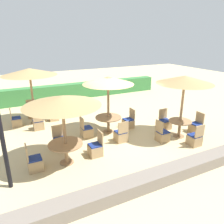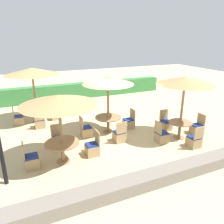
% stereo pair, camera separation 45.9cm
% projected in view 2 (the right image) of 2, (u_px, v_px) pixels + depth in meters
% --- Properties ---
extents(ground_plane, '(40.00, 40.00, 0.00)m').
position_uv_depth(ground_plane, '(117.00, 135.00, 9.69)').
color(ground_plane, '#C6B284').
extents(hedge_row, '(13.00, 0.70, 1.05)m').
position_uv_depth(hedge_row, '(77.00, 91.00, 15.39)').
color(hedge_row, '#387A3D').
rests_on(hedge_row, ground_plane).
extents(stone_border, '(10.00, 0.56, 0.39)m').
position_uv_depth(stone_border, '(166.00, 174.00, 6.61)').
color(stone_border, slate).
rests_on(stone_border, ground_plane).
extents(parasol_front_right, '(2.28, 2.28, 2.67)m').
position_uv_depth(parasol_front_right, '(185.00, 81.00, 8.63)').
color(parasol_front_right, '#93704C').
rests_on(parasol_front_right, ground_plane).
extents(round_table_front_right, '(0.96, 0.96, 0.73)m').
position_uv_depth(round_table_front_right, '(180.00, 126.00, 9.27)').
color(round_table_front_right, '#93704C').
rests_on(round_table_front_right, ground_plane).
extents(patio_chair_front_right_west, '(0.46, 0.46, 0.93)m').
position_uv_depth(patio_chair_front_right_west, '(161.00, 136.00, 8.97)').
color(patio_chair_front_right_west, tan).
rests_on(patio_chair_front_right_west, ground_plane).
extents(patio_chair_front_right_south, '(0.46, 0.46, 0.93)m').
position_uv_depth(patio_chair_front_right_south, '(194.00, 141.00, 8.56)').
color(patio_chair_front_right_south, tan).
rests_on(patio_chair_front_right_south, ground_plane).
extents(patio_chair_front_right_east, '(0.46, 0.46, 0.93)m').
position_uv_depth(patio_chair_front_right_east, '(197.00, 129.00, 9.72)').
color(patio_chair_front_right_east, tan).
rests_on(patio_chair_front_right_east, ground_plane).
extents(patio_chair_front_right_north, '(0.46, 0.46, 0.93)m').
position_uv_depth(patio_chair_front_right_north, '(166.00, 124.00, 10.19)').
color(patio_chair_front_right_north, tan).
rests_on(patio_chair_front_right_north, ground_plane).
extents(parasol_center, '(2.22, 2.22, 2.55)m').
position_uv_depth(parasol_center, '(108.00, 81.00, 9.27)').
color(parasol_center, '#93704C').
rests_on(parasol_center, ground_plane).
extents(round_table_center, '(1.17, 1.17, 0.73)m').
position_uv_depth(round_table_center, '(108.00, 120.00, 9.85)').
color(round_table_center, '#93704C').
rests_on(round_table_center, ground_plane).
extents(patio_chair_center_west, '(0.46, 0.46, 0.93)m').
position_uv_depth(patio_chair_center_west, '(86.00, 131.00, 9.51)').
color(patio_chair_center_west, tan).
rests_on(patio_chair_center_west, ground_plane).
extents(patio_chair_center_east, '(0.46, 0.46, 0.93)m').
position_uv_depth(patio_chair_center_east, '(129.00, 123.00, 10.37)').
color(patio_chair_center_east, tan).
rests_on(patio_chair_center_east, ground_plane).
extents(patio_chair_center_south, '(0.46, 0.46, 0.93)m').
position_uv_depth(patio_chair_center_south, '(120.00, 136.00, 9.03)').
color(patio_chair_center_south, tan).
rests_on(patio_chair_center_south, ground_plane).
extents(parasol_front_left, '(2.49, 2.49, 2.41)m').
position_uv_depth(parasol_front_left, '(58.00, 100.00, 6.92)').
color(parasol_front_left, '#93704C').
rests_on(parasol_front_left, ground_plane).
extents(round_table_front_left, '(1.17, 1.17, 0.74)m').
position_uv_depth(round_table_front_left, '(62.00, 146.00, 7.46)').
color(round_table_front_left, '#93704C').
rests_on(round_table_front_left, ground_plane).
extents(patio_chair_front_left_north, '(0.46, 0.46, 0.93)m').
position_uv_depth(patio_chair_front_left_north, '(58.00, 142.00, 8.52)').
color(patio_chair_front_left_north, tan).
rests_on(patio_chair_front_left_north, ground_plane).
extents(patio_chair_front_left_west, '(0.46, 0.46, 0.93)m').
position_uv_depth(patio_chair_front_left_west, '(31.00, 161.00, 7.20)').
color(patio_chair_front_left_west, tan).
rests_on(patio_chair_front_left_west, ground_plane).
extents(patio_chair_front_left_east, '(0.46, 0.46, 0.93)m').
position_uv_depth(patio_chair_front_left_east, '(93.00, 148.00, 8.00)').
color(patio_chair_front_left_east, tan).
rests_on(patio_chair_front_left_east, ground_plane).
extents(parasol_back_left, '(2.56, 2.56, 2.74)m').
position_uv_depth(parasol_back_left, '(32.00, 71.00, 10.43)').
color(parasol_back_left, '#93704C').
rests_on(parasol_back_left, ground_plane).
extents(round_table_back_left, '(0.90, 0.90, 0.73)m').
position_uv_depth(round_table_back_left, '(37.00, 111.00, 11.09)').
color(round_table_back_left, '#93704C').
rests_on(round_table_back_left, ground_plane).
extents(patio_chair_back_left_west, '(0.46, 0.46, 0.93)m').
position_uv_depth(patio_chair_back_left_west, '(19.00, 119.00, 10.80)').
color(patio_chair_back_left_west, tan).
rests_on(patio_chair_back_left_west, ground_plane).
extents(patio_chair_back_left_east, '(0.46, 0.46, 0.93)m').
position_uv_depth(patio_chair_back_left_east, '(56.00, 114.00, 11.50)').
color(patio_chair_back_left_east, tan).
rests_on(patio_chair_back_left_east, ground_plane).
extents(patio_chair_back_left_north, '(0.46, 0.46, 0.93)m').
position_uv_depth(patio_chair_back_left_north, '(35.00, 111.00, 12.02)').
color(patio_chair_back_left_north, tan).
rests_on(patio_chair_back_left_north, ground_plane).
extents(patio_chair_back_left_south, '(0.46, 0.46, 0.93)m').
position_uv_depth(patio_chair_back_left_south, '(40.00, 123.00, 10.40)').
color(patio_chair_back_left_south, tan).
rests_on(patio_chair_back_left_south, ground_plane).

